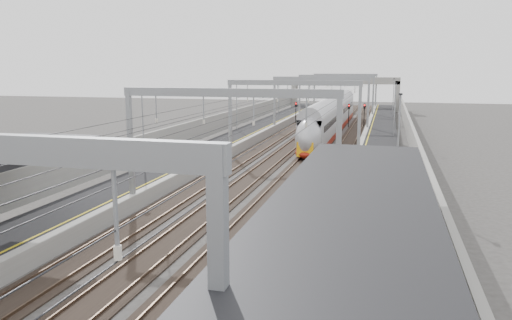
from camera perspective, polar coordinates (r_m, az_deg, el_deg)
The scene contains 13 objects.
platform_left at distance 53.53m, azimuth -3.69°, elevation 1.60°, with size 4.00×120.00×1.00m, color black.
platform_right at distance 50.82m, azimuth 13.69°, elevation 0.85°, with size 4.00×120.00×1.00m, color black.
tracks at distance 51.65m, azimuth 4.77°, elevation 0.75°, with size 11.40×140.00×0.20m.
overhead_line at distance 57.50m, azimuth 6.03°, elevation 7.83°, with size 13.00×140.00×6.60m.
canopy_right at distance 8.94m, azimuth 8.72°, elevation -13.66°, with size 4.40×30.00×4.24m.
overbridge at distance 105.57m, azimuth 10.12°, elevation 8.45°, with size 22.00×2.20×6.90m.
wall_left at distance 54.46m, azimuth -6.90°, elevation 2.87°, with size 0.30×120.00×3.20m, color gray.
wall_right at distance 50.71m, azimuth 17.36°, elevation 1.91°, with size 0.30×120.00×3.20m, color gray.
train at distance 67.61m, azimuth 8.55°, elevation 4.60°, with size 2.51×45.74×3.98m.
bench at distance 16.04m, azimuth 14.45°, elevation -16.51°, with size 0.62×1.76×0.89m.
signal_green at distance 79.13m, azimuth 4.58°, elevation 5.85°, with size 0.32×0.32×3.48m.
signal_red_near at distance 76.05m, azimuth 10.57°, elevation 5.53°, with size 0.32×0.32×3.48m.
signal_red_far at distance 77.33m, azimuth 12.28°, elevation 5.54°, with size 0.32×0.32×3.48m.
Camera 1 is at (8.81, -5.15, 8.72)m, focal length 35.00 mm.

